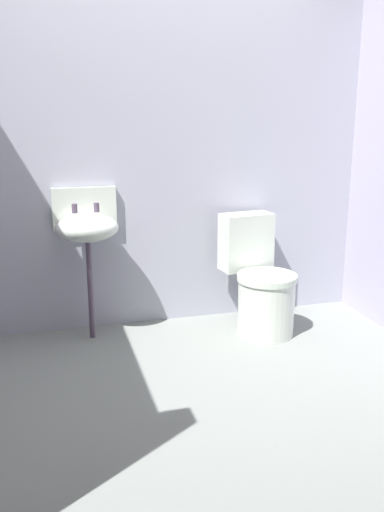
# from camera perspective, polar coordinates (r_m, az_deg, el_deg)

# --- Properties ---
(ground_plane) EXTENTS (3.34, 2.68, 0.08)m
(ground_plane) POSITION_cam_1_polar(r_m,az_deg,el_deg) (3.11, 1.43, -14.61)
(ground_plane) COLOR gray
(wall_back) EXTENTS (3.34, 0.10, 2.32)m
(wall_back) POSITION_cam_1_polar(r_m,az_deg,el_deg) (3.88, -3.59, 9.92)
(wall_back) COLOR #AAAABB
(wall_back) RESTS_ON ground
(toilet_near_wall) EXTENTS (0.46, 0.64, 0.78)m
(toilet_near_wall) POSITION_cam_1_polar(r_m,az_deg,el_deg) (3.85, 6.95, -2.95)
(toilet_near_wall) COLOR silver
(toilet_near_wall) RESTS_ON ground
(sink) EXTENTS (0.42, 0.35, 0.99)m
(sink) POSITION_cam_1_polar(r_m,az_deg,el_deg) (3.66, -10.67, 2.98)
(sink) COLOR #524357
(sink) RESTS_ON ground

